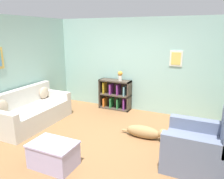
{
  "coord_description": "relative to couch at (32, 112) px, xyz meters",
  "views": [
    {
      "loc": [
        1.83,
        -3.62,
        2.23
      ],
      "look_at": [
        0.0,
        0.4,
        1.05
      ],
      "focal_mm": 35.0,
      "sensor_mm": 36.0,
      "label": 1
    }
  ],
  "objects": [
    {
      "name": "ground_plane",
      "position": [
        2.06,
        -0.15,
        -0.31
      ],
      "size": [
        14.0,
        14.0,
        0.0
      ],
      "primitive_type": "plane",
      "color": "brown"
    },
    {
      "name": "wall_back",
      "position": [
        2.06,
        2.1,
        0.99
      ],
      "size": [
        5.6,
        0.13,
        2.6
      ],
      "color": "#93BCB2",
      "rests_on": "ground_plane"
    },
    {
      "name": "wall_left",
      "position": [
        -0.49,
        -0.15,
        0.99
      ],
      "size": [
        0.13,
        5.0,
        2.6
      ],
      "color": "#93BCB2",
      "rests_on": "ground_plane"
    },
    {
      "name": "couch",
      "position": [
        0.0,
        0.0,
        0.0
      ],
      "size": [
        0.87,
        1.93,
        0.87
      ],
      "color": "beige",
      "rests_on": "ground_plane"
    },
    {
      "name": "bookshelf",
      "position": [
        1.42,
        1.89,
        0.11
      ],
      "size": [
        0.93,
        0.33,
        0.87
      ],
      "color": "#42382D",
      "rests_on": "ground_plane"
    },
    {
      "name": "recliner_chair",
      "position": [
        3.88,
        -0.18,
        0.04
      ],
      "size": [
        1.05,
        0.97,
        1.0
      ],
      "color": "slate",
      "rests_on": "ground_plane"
    },
    {
      "name": "coffee_table",
      "position": [
        1.63,
        -1.19,
        -0.08
      ],
      "size": [
        0.77,
        0.53,
        0.43
      ],
      "color": "#ADA3CC",
      "rests_on": "ground_plane"
    },
    {
      "name": "dog",
      "position": [
        2.78,
        0.43,
        -0.17
      ],
      "size": [
        1.06,
        0.24,
        0.28
      ],
      "color": "#9E7A4C",
      "rests_on": "ground_plane"
    },
    {
      "name": "vase",
      "position": [
        1.58,
        1.87,
        0.71
      ],
      "size": [
        0.14,
        0.14,
        0.28
      ],
      "color": "silver",
      "rests_on": "bookshelf"
    }
  ]
}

